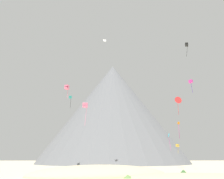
% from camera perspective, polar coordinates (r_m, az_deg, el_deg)
% --- Properties ---
extents(dune_foreground_right, '(28.21, 18.69, 3.90)m').
position_cam_1_polar(dune_foreground_right, '(46.89, -2.98, -19.21)').
color(dune_foreground_right, beige).
rests_on(dune_foreground_right, ground_plane).
extents(bush_low_patch, '(2.19, 2.19, 0.88)m').
position_cam_1_polar(bush_low_patch, '(53.77, 16.07, -17.68)').
color(bush_low_patch, '#386633').
rests_on(bush_low_patch, ground_plane).
extents(bush_mid_center, '(3.45, 3.45, 0.85)m').
position_cam_1_polar(bush_mid_center, '(47.88, 7.57, -18.51)').
color(bush_mid_center, '#568442').
rests_on(bush_mid_center, ground_plane).
extents(bush_far_left, '(2.66, 2.66, 0.56)m').
position_cam_1_polar(bush_far_left, '(42.15, 3.62, -19.28)').
color(bush_far_left, '#668C4C').
rests_on(bush_far_left, ground_plane).
extents(rock_massif, '(101.37, 101.37, 51.02)m').
position_cam_1_polar(rock_massif, '(129.31, -0.20, -6.03)').
color(rock_massif, slate).
rests_on(rock_massif, ground_plane).
extents(kite_teal_mid, '(0.93, 0.99, 4.36)m').
position_cam_1_polar(kite_teal_mid, '(87.07, -9.51, -1.77)').
color(kite_teal_mid, teal).
extents(kite_rainbow_mid, '(1.38, 1.39, 3.76)m').
position_cam_1_polar(kite_rainbow_mid, '(68.82, -10.33, 0.50)').
color(kite_rainbow_mid, '#E5668C').
extents(kite_orange_low, '(1.09, 0.88, 5.33)m').
position_cam_1_polar(kite_orange_low, '(81.14, 15.06, -8.10)').
color(kite_orange_low, orange).
extents(kite_white_high, '(1.05, 0.55, 0.90)m').
position_cam_1_polar(kite_white_high, '(84.63, -1.71, 11.18)').
color(kite_white_high, white).
extents(kite_red_mid, '(2.20, 0.85, 5.57)m').
position_cam_1_polar(kite_red_mid, '(78.00, 14.91, -2.41)').
color(kite_red_mid, red).
extents(kite_black_high, '(1.27, 1.25, 5.00)m').
position_cam_1_polar(kite_black_high, '(91.72, 16.74, 9.81)').
color(kite_black_high, black).
extents(kite_magenta_mid, '(1.24, 1.23, 3.60)m').
position_cam_1_polar(kite_magenta_mid, '(70.44, 17.61, 1.74)').
color(kite_magenta_mid, '#D1339E').
extents(kite_gold_low, '(1.16, 1.16, 2.86)m').
position_cam_1_polar(kite_gold_low, '(84.67, 14.77, -12.33)').
color(kite_gold_low, gold).
extents(kite_cyan_low, '(0.88, 1.64, 5.99)m').
position_cam_1_polar(kite_cyan_low, '(88.12, 12.83, -10.25)').
color(kite_cyan_low, '#33BCDB').
extents(kite_pink_mid, '(1.37, 1.46, 5.62)m').
position_cam_1_polar(kite_pink_mid, '(60.30, -6.18, -3.61)').
color(kite_pink_mid, pink).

